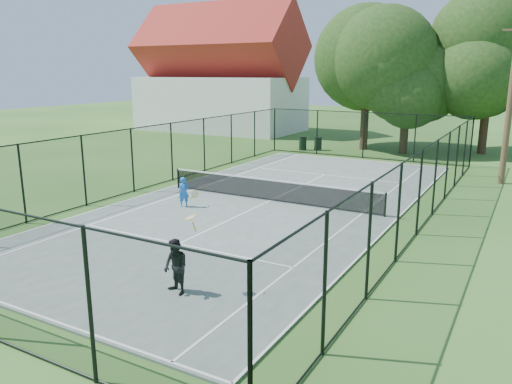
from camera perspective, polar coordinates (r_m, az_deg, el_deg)
The scene contains 13 objects.
ground at distance 21.67m, azimuth 1.63°, elevation -1.16°, with size 120.00×120.00×0.00m, color #2A541C.
tennis_court at distance 21.67m, azimuth 1.64°, elevation -1.08°, with size 11.00×24.00×0.06m, color #54635A.
tennis_net at distance 21.53m, azimuth 1.65°, elevation 0.33°, with size 10.08×0.08×0.95m.
fence at distance 21.34m, azimuth 1.66°, elevation 2.74°, with size 13.10×26.10×3.00m.
tree_near_left at distance 36.90m, azimuth 12.62°, elevation 14.20°, with size 7.61×7.61×9.92m.
tree_near_mid at distance 35.56m, azimuth 16.91°, elevation 11.49°, with size 5.66×5.66×7.41m.
tree_near_right at distance 37.48m, azimuth 25.22°, elevation 12.96°, with size 6.75×6.75×9.31m.
building at distance 48.58m, azimuth -4.14°, elevation 12.88°, with size 15.30×8.15×11.87m.
trash_bin_left at distance 36.26m, azimuth 5.36°, elevation 5.59°, with size 0.58×0.58×0.99m.
trash_bin_right at distance 36.25m, azimuth 7.10°, elevation 5.52°, with size 0.58×0.58×0.96m.
utility_pole at distance 27.63m, azimuth 27.08°, elevation 9.32°, with size 1.40×0.30×8.19m.
player_blue at distance 20.77m, azimuth -8.22°, elevation -0.01°, with size 0.85×0.54×1.25m.
player_black at distance 12.75m, azimuth -9.14°, elevation -8.42°, with size 0.83×0.87×2.47m.
Camera 1 is at (9.73, -18.56, 5.52)m, focal length 35.00 mm.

